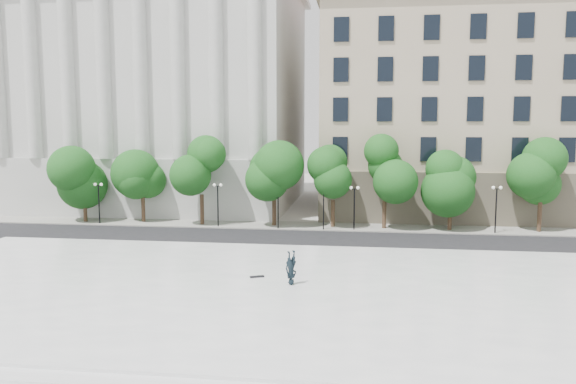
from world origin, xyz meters
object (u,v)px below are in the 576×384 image
object	(u,v)px
traffic_light_east	(324,188)
person_lying	(291,280)
skateboard	(257,277)
traffic_light_west	(278,189)

from	to	relation	value
traffic_light_east	person_lying	world-z (taller)	traffic_light_east
person_lying	traffic_light_east	bearing A→B (deg)	47.83
person_lying	skateboard	distance (m)	2.50
traffic_light_west	skateboard	bearing A→B (deg)	-85.55
traffic_light_east	person_lying	distance (m)	18.85
traffic_light_east	skateboard	bearing A→B (deg)	-98.82
traffic_light_west	person_lying	distance (m)	19.15
traffic_light_east	skateboard	xyz separation A→B (m)	(-2.69, -17.37, -3.27)
traffic_light_east	skateboard	distance (m)	17.87
traffic_light_east	person_lying	bearing A→B (deg)	-91.61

